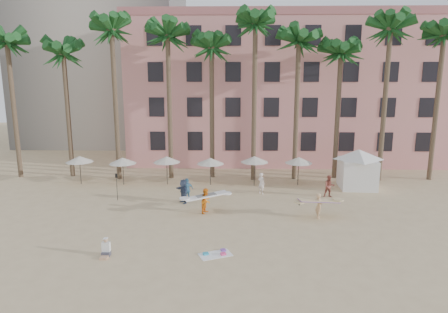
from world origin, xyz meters
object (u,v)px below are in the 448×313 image
object	(u,v)px
carrier_white	(206,200)
pink_hotel	(283,91)
carrier_yellow	(319,204)
cabana	(358,165)

from	to	relation	value
carrier_white	pink_hotel	bearing A→B (deg)	69.52
carrier_white	carrier_yellow	bearing A→B (deg)	-6.03
carrier_yellow	carrier_white	distance (m)	8.04
pink_hotel	carrier_white	xyz separation A→B (m)	(-7.86, -21.05, -7.01)
pink_hotel	cabana	xyz separation A→B (m)	(5.11, -14.14, -5.93)
cabana	carrier_white	xyz separation A→B (m)	(-12.97, -6.91, -1.08)
cabana	carrier_yellow	distance (m)	9.27
pink_hotel	cabana	bearing A→B (deg)	-70.15
pink_hotel	carrier_white	size ratio (longest dim) A/B	10.69
carrier_yellow	pink_hotel	bearing A→B (deg)	90.35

